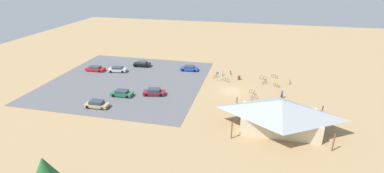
{
  "coord_description": "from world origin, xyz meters",
  "views": [
    {
      "loc": [
        -4.17,
        54.59,
        23.9
      ],
      "look_at": [
        7.93,
        2.25,
        1.2
      ],
      "focal_mm": 26.42,
      "sensor_mm": 36.0,
      "label": 1
    }
  ],
  "objects_px": {
    "bicycle_purple_trailside": "(277,85)",
    "car_tan_front_row": "(97,104)",
    "bicycle_blue_edge_north": "(275,76)",
    "car_silver_mid_lot": "(117,69)",
    "car_maroon_inner_stall": "(154,92)",
    "car_red_back_corner": "(95,69)",
    "car_black_second_row": "(142,64)",
    "bicycle_yellow_lone_east": "(290,82)",
    "car_green_far_end": "(122,93)",
    "bicycle_purple_by_bin": "(254,98)",
    "bicycle_red_near_porch": "(231,73)",
    "bicycle_green_front_row": "(277,102)",
    "visitor_by_pavilion": "(282,94)",
    "bicycle_silver_yard_right": "(253,92)",
    "bicycle_white_near_sign": "(222,74)",
    "bicycle_orange_back_row": "(216,76)",
    "pine_mideast": "(45,172)",
    "bicycle_silver_edge_south": "(263,78)",
    "car_blue_end_stall": "(189,68)",
    "bike_pavilion": "(280,113)",
    "bicycle_teal_yard_left": "(226,80)",
    "trash_bin": "(239,78)",
    "bicycle_black_mid_cluster": "(265,82)"
  },
  "relations": [
    {
      "from": "bicycle_purple_trailside",
      "to": "car_tan_front_row",
      "type": "distance_m",
      "value": 37.2
    },
    {
      "from": "car_green_far_end",
      "to": "car_maroon_inner_stall",
      "type": "distance_m",
      "value": 6.41
    },
    {
      "from": "bicycle_teal_yard_left",
      "to": "bicycle_silver_yard_right",
      "type": "relative_size",
      "value": 1.03
    },
    {
      "from": "bicycle_teal_yard_left",
      "to": "car_tan_front_row",
      "type": "relative_size",
      "value": 0.36
    },
    {
      "from": "bicycle_green_front_row",
      "to": "bicycle_white_near_sign",
      "type": "bearing_deg",
      "value": -47.25
    },
    {
      "from": "bicycle_white_near_sign",
      "to": "car_black_second_row",
      "type": "distance_m",
      "value": 21.36
    },
    {
      "from": "bicycle_blue_edge_north",
      "to": "bicycle_green_front_row",
      "type": "distance_m",
      "value": 14.14
    },
    {
      "from": "bicycle_blue_edge_north",
      "to": "car_blue_end_stall",
      "type": "relative_size",
      "value": 0.32
    },
    {
      "from": "bicycle_purple_by_bin",
      "to": "bicycle_red_near_porch",
      "type": "relative_size",
      "value": 0.9
    },
    {
      "from": "bicycle_silver_yard_right",
      "to": "car_black_second_row",
      "type": "xyz_separation_m",
      "value": [
        28.62,
        -11.05,
        0.37
      ]
    },
    {
      "from": "pine_mideast",
      "to": "bicycle_silver_edge_south",
      "type": "height_order",
      "value": "pine_mideast"
    },
    {
      "from": "bicycle_silver_edge_south",
      "to": "bicycle_purple_trailside",
      "type": "bearing_deg",
      "value": 127.31
    },
    {
      "from": "bicycle_red_near_porch",
      "to": "bicycle_green_front_row",
      "type": "height_order",
      "value": "bicycle_green_front_row"
    },
    {
      "from": "bicycle_orange_back_row",
      "to": "bicycle_blue_edge_north",
      "type": "xyz_separation_m",
      "value": [
        -13.41,
        -3.03,
        -0.01
      ]
    },
    {
      "from": "car_black_second_row",
      "to": "visitor_by_pavilion",
      "type": "distance_m",
      "value": 36.27
    },
    {
      "from": "bicycle_orange_back_row",
      "to": "car_tan_front_row",
      "type": "distance_m",
      "value": 27.74
    },
    {
      "from": "bicycle_white_near_sign",
      "to": "car_maroon_inner_stall",
      "type": "distance_m",
      "value": 18.72
    },
    {
      "from": "bike_pavilion",
      "to": "pine_mideast",
      "type": "distance_m",
      "value": 33.11
    },
    {
      "from": "bicycle_yellow_lone_east",
      "to": "bicycle_black_mid_cluster",
      "type": "relative_size",
      "value": 1.3
    },
    {
      "from": "bike_pavilion",
      "to": "bicycle_silver_yard_right",
      "type": "height_order",
      "value": "bike_pavilion"
    },
    {
      "from": "bicycle_blue_edge_north",
      "to": "car_black_second_row",
      "type": "relative_size",
      "value": 0.33
    },
    {
      "from": "bicycle_purple_by_bin",
      "to": "bicycle_yellow_lone_east",
      "type": "bearing_deg",
      "value": -127.68
    },
    {
      "from": "bicycle_blue_edge_north",
      "to": "car_silver_mid_lot",
      "type": "distance_m",
      "value": 37.96
    },
    {
      "from": "bicycle_green_front_row",
      "to": "car_maroon_inner_stall",
      "type": "xyz_separation_m",
      "value": [
        23.99,
        1.41,
        0.36
      ]
    },
    {
      "from": "bicycle_white_near_sign",
      "to": "bicycle_orange_back_row",
      "type": "relative_size",
      "value": 1.11
    },
    {
      "from": "bicycle_orange_back_row",
      "to": "car_tan_front_row",
      "type": "relative_size",
      "value": 0.35
    },
    {
      "from": "bicycle_red_near_porch",
      "to": "car_silver_mid_lot",
      "type": "relative_size",
      "value": 0.36
    },
    {
      "from": "bicycle_silver_edge_south",
      "to": "car_red_back_corner",
      "type": "xyz_separation_m",
      "value": [
        40.74,
        3.52,
        0.28
      ]
    },
    {
      "from": "bicycle_purple_trailside",
      "to": "car_maroon_inner_stall",
      "type": "height_order",
      "value": "car_maroon_inner_stall"
    },
    {
      "from": "bicycle_red_near_porch",
      "to": "visitor_by_pavilion",
      "type": "height_order",
      "value": "visitor_by_pavilion"
    },
    {
      "from": "car_tan_front_row",
      "to": "car_blue_end_stall",
      "type": "height_order",
      "value": "car_tan_front_row"
    },
    {
      "from": "car_tan_front_row",
      "to": "car_red_back_corner",
      "type": "distance_m",
      "value": 21.03
    },
    {
      "from": "car_green_far_end",
      "to": "bicycle_purple_by_bin",
      "type": "bearing_deg",
      "value": -170.19
    },
    {
      "from": "car_tan_front_row",
      "to": "bicycle_silver_edge_south",
      "type": "bearing_deg",
      "value": -144.21
    },
    {
      "from": "bicycle_purple_trailside",
      "to": "bike_pavilion",
      "type": "bearing_deg",
      "value": 88.44
    },
    {
      "from": "bicycle_teal_yard_left",
      "to": "visitor_by_pavilion",
      "type": "height_order",
      "value": "visitor_by_pavilion"
    },
    {
      "from": "bike_pavilion",
      "to": "pine_mideast",
      "type": "relative_size",
      "value": 2.62
    },
    {
      "from": "bicycle_orange_back_row",
      "to": "bicycle_silver_edge_south",
      "type": "bearing_deg",
      "value": -172.79
    },
    {
      "from": "car_green_far_end",
      "to": "car_tan_front_row",
      "type": "bearing_deg",
      "value": 68.3
    },
    {
      "from": "bicycle_silver_edge_south",
      "to": "bicycle_orange_back_row",
      "type": "height_order",
      "value": "bicycle_silver_edge_south"
    },
    {
      "from": "bicycle_purple_trailside",
      "to": "car_tan_front_row",
      "type": "height_order",
      "value": "car_tan_front_row"
    },
    {
      "from": "bicycle_yellow_lone_east",
      "to": "car_green_far_end",
      "type": "relative_size",
      "value": 0.39
    },
    {
      "from": "bike_pavilion",
      "to": "bicycle_silver_edge_south",
      "type": "xyz_separation_m",
      "value": [
        2.43,
        -21.68,
        -2.51
      ]
    },
    {
      "from": "car_maroon_inner_stall",
      "to": "car_red_back_corner",
      "type": "bearing_deg",
      "value": -28.22
    },
    {
      "from": "bicycle_silver_edge_south",
      "to": "car_silver_mid_lot",
      "type": "relative_size",
      "value": 0.36
    },
    {
      "from": "bicycle_silver_yard_right",
      "to": "bike_pavilion",
      "type": "bearing_deg",
      "value": 109.13
    },
    {
      "from": "bicycle_silver_yard_right",
      "to": "car_blue_end_stall",
      "type": "height_order",
      "value": "car_blue_end_stall"
    },
    {
      "from": "bicycle_red_near_porch",
      "to": "bicycle_silver_edge_south",
      "type": "bearing_deg",
      "value": 167.73
    },
    {
      "from": "car_red_back_corner",
      "to": "bicycle_red_near_porch",
      "type": "bearing_deg",
      "value": -171.14
    },
    {
      "from": "trash_bin",
      "to": "bicycle_purple_by_bin",
      "type": "bearing_deg",
      "value": 109.76
    }
  ]
}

